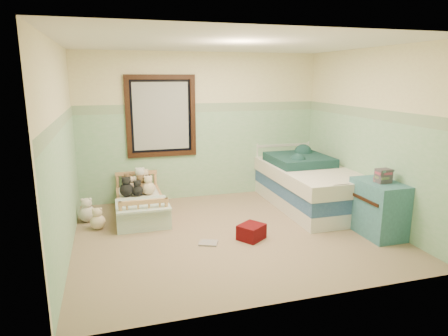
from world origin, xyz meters
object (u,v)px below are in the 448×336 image
object	(u,v)px
red_pillow	(251,232)
floor_book	(208,243)
plush_floor_tan	(98,222)
plush_floor_cream	(87,214)
dresser	(378,208)
toddler_bed_frame	(141,210)
twin_bed_frame	(309,200)

from	to	relation	value
red_pillow	floor_book	world-z (taller)	red_pillow
plush_floor_tan	red_pillow	distance (m)	2.16
plush_floor_cream	dresser	world-z (taller)	dresser
toddler_bed_frame	red_pillow	bearing A→B (deg)	-45.26
toddler_bed_frame	twin_bed_frame	size ratio (longest dim) A/B	0.63
plush_floor_tan	red_pillow	world-z (taller)	plush_floor_tan
dresser	floor_book	xyz separation A→B (m)	(-2.27, 0.33, -0.36)
toddler_bed_frame	floor_book	world-z (taller)	toddler_bed_frame
plush_floor_tan	toddler_bed_frame	bearing A→B (deg)	32.82
toddler_bed_frame	dresser	size ratio (longest dim) A/B	1.85
plush_floor_cream	twin_bed_frame	distance (m)	3.50
floor_book	toddler_bed_frame	bearing A→B (deg)	142.15
dresser	red_pillow	world-z (taller)	dresser
toddler_bed_frame	dresser	distance (m)	3.46
twin_bed_frame	plush_floor_cream	bearing A→B (deg)	175.67
toddler_bed_frame	red_pillow	xyz separation A→B (m)	(1.33, -1.34, 0.01)
plush_floor_cream	twin_bed_frame	xyz separation A→B (m)	(3.49, -0.26, -0.01)
floor_book	dresser	bearing A→B (deg)	14.58
plush_floor_cream	red_pillow	bearing A→B (deg)	-31.46
toddler_bed_frame	dresser	xyz separation A→B (m)	(3.02, -1.66, 0.28)
plush_floor_cream	plush_floor_tan	world-z (taller)	plush_floor_cream
twin_bed_frame	toddler_bed_frame	bearing A→B (deg)	173.35
plush_floor_cream	red_pillow	size ratio (longest dim) A/B	0.77
toddler_bed_frame	twin_bed_frame	world-z (taller)	twin_bed_frame
plush_floor_tan	twin_bed_frame	size ratio (longest dim) A/B	0.10
plush_floor_cream	floor_book	world-z (taller)	plush_floor_cream
dresser	plush_floor_cream	bearing A→B (deg)	156.98
plush_floor_cream	plush_floor_tan	xyz separation A→B (m)	(0.15, -0.35, -0.02)
toddler_bed_frame	dresser	bearing A→B (deg)	-28.87
toddler_bed_frame	twin_bed_frame	distance (m)	2.73
toddler_bed_frame	plush_floor_tan	size ratio (longest dim) A/B	6.47
twin_bed_frame	floor_book	xyz separation A→B (m)	(-1.96, -1.01, -0.10)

